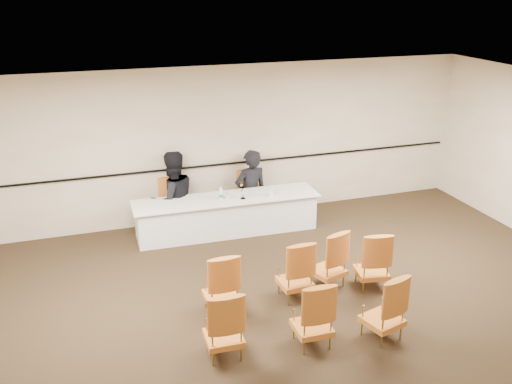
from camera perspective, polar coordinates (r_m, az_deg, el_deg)
floor at (r=8.21m, az=4.87°, el=-12.66°), size 10.00×10.00×0.00m
ceiling at (r=7.03m, az=5.61°, el=8.26°), size 10.00×10.00×0.00m
wall_back at (r=11.05m, az=-3.10°, el=4.87°), size 10.00×0.04×3.00m
wall_rail at (r=11.13m, az=-3.01°, el=2.84°), size 9.80×0.04×0.03m
panel_table at (r=10.65m, az=-2.94°, el=-2.33°), size 3.47×0.90×0.69m
panelist_main at (r=11.22m, az=-0.52°, el=-0.29°), size 0.73×0.53×1.84m
panelist_main_chair at (r=11.23m, az=-0.52°, el=-0.36°), size 0.51×0.51×0.95m
panelist_second at (r=10.90m, az=-8.31°, el=-0.88°), size 1.10×0.95×1.95m
panelist_second_chair at (r=10.92m, az=-8.30°, el=-1.20°), size 0.51×0.51×0.95m
papers at (r=10.61m, az=-0.56°, el=-0.39°), size 0.35×0.30×0.00m
microphone at (r=10.43m, az=-1.33°, el=-0.05°), size 0.11×0.19×0.25m
water_bottle at (r=10.43m, az=-3.53°, el=-0.09°), size 0.09×0.09×0.25m
drinking_glass at (r=10.47m, az=-2.83°, el=-0.42°), size 0.07×0.07×0.10m
coffee_cup at (r=10.59m, az=1.51°, el=-0.07°), size 0.09×0.09×0.13m
aud_chair_front_left at (r=8.14m, az=-3.55°, el=-9.02°), size 0.51×0.51×0.95m
aud_chair_front_mid at (r=8.49m, az=3.94°, el=-7.68°), size 0.52×0.52×0.95m
aud_chair_front_right at (r=8.92m, az=11.56°, el=-6.59°), size 0.58×0.58×0.95m
aud_chair_back_left at (r=7.28m, az=-3.29°, el=-12.89°), size 0.52×0.52×0.95m
aud_chair_back_mid at (r=7.50m, az=5.67°, el=-11.90°), size 0.51×0.51×0.95m
aud_chair_back_right at (r=7.78m, az=12.61°, el=-11.03°), size 0.61×0.61×0.95m
aud_chair_extra at (r=8.84m, az=7.21°, el=-6.58°), size 0.63×0.63×0.95m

